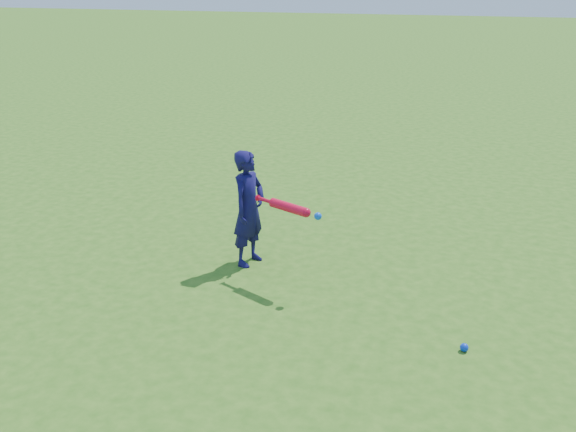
# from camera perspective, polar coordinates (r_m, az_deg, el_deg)

# --- Properties ---
(ground) EXTENTS (80.00, 80.00, 0.00)m
(ground) POSITION_cam_1_polar(r_m,az_deg,el_deg) (6.83, -7.84, -2.29)
(ground) COLOR #306317
(ground) RESTS_ON ground
(child) EXTENTS (0.36, 0.46, 1.13)m
(child) POSITION_cam_1_polar(r_m,az_deg,el_deg) (6.10, -3.51, 0.68)
(child) COLOR #130F47
(child) RESTS_ON ground
(ground_ball_blue) EXTENTS (0.06, 0.06, 0.06)m
(ground_ball_blue) POSITION_cam_1_polar(r_m,az_deg,el_deg) (5.07, 15.39, -11.20)
(ground_ball_blue) COLOR #0C32D2
(ground_ball_blue) RESTS_ON ground
(bat_swing) EXTENTS (0.70, 0.36, 0.09)m
(bat_swing) POSITION_cam_1_polar(r_m,az_deg,el_deg) (5.63, 0.33, 0.70)
(bat_swing) COLOR red
(bat_swing) RESTS_ON ground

